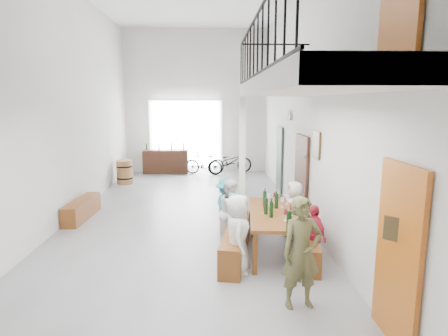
{
  "coord_description": "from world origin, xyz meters",
  "views": [
    {
      "loc": [
        0.6,
        -8.81,
        2.76
      ],
      "look_at": [
        0.89,
        -0.5,
        1.28
      ],
      "focal_mm": 30.0,
      "sensor_mm": 36.0,
      "label": 1
    }
  ],
  "objects_px": {
    "serving_counter": "(166,162)",
    "host_standing": "(302,253)",
    "oak_barrel": "(125,172)",
    "bench_inner": "(236,240)",
    "side_bench": "(82,209)",
    "bicycle_near": "(231,162)",
    "tasting_table": "(273,216)"
  },
  "relations": [
    {
      "from": "serving_counter",
      "to": "host_standing",
      "type": "relative_size",
      "value": 1.12
    },
    {
      "from": "serving_counter",
      "to": "oak_barrel",
      "type": "bearing_deg",
      "value": -122.69
    },
    {
      "from": "bench_inner",
      "to": "side_bench",
      "type": "distance_m",
      "value": 4.21
    },
    {
      "from": "host_standing",
      "to": "bench_inner",
      "type": "bearing_deg",
      "value": 102.79
    },
    {
      "from": "serving_counter",
      "to": "bicycle_near",
      "type": "xyz_separation_m",
      "value": [
        2.53,
        -0.15,
        0.01
      ]
    },
    {
      "from": "tasting_table",
      "to": "serving_counter",
      "type": "height_order",
      "value": "serving_counter"
    },
    {
      "from": "side_bench",
      "to": "serving_counter",
      "type": "bearing_deg",
      "value": 76.99
    },
    {
      "from": "tasting_table",
      "to": "bench_inner",
      "type": "xyz_separation_m",
      "value": [
        -0.67,
        -0.01,
        -0.45
      ]
    },
    {
      "from": "oak_barrel",
      "to": "side_bench",
      "type": "bearing_deg",
      "value": -92.23
    },
    {
      "from": "bench_inner",
      "to": "serving_counter",
      "type": "height_order",
      "value": "serving_counter"
    },
    {
      "from": "serving_counter",
      "to": "host_standing",
      "type": "bearing_deg",
      "value": -73.57
    },
    {
      "from": "bicycle_near",
      "to": "bench_inner",
      "type": "bearing_deg",
      "value": 158.82
    },
    {
      "from": "oak_barrel",
      "to": "serving_counter",
      "type": "height_order",
      "value": "serving_counter"
    },
    {
      "from": "bench_inner",
      "to": "host_standing",
      "type": "height_order",
      "value": "host_standing"
    },
    {
      "from": "bench_inner",
      "to": "oak_barrel",
      "type": "xyz_separation_m",
      "value": [
        -3.4,
        6.12,
        0.14
      ]
    },
    {
      "from": "bicycle_near",
      "to": "tasting_table",
      "type": "bearing_deg",
      "value": 163.74
    },
    {
      "from": "tasting_table",
      "to": "oak_barrel",
      "type": "distance_m",
      "value": 7.35
    },
    {
      "from": "serving_counter",
      "to": "tasting_table",
      "type": "bearing_deg",
      "value": -70.51
    },
    {
      "from": "side_bench",
      "to": "serving_counter",
      "type": "height_order",
      "value": "serving_counter"
    },
    {
      "from": "side_bench",
      "to": "host_standing",
      "type": "height_order",
      "value": "host_standing"
    },
    {
      "from": "tasting_table",
      "to": "oak_barrel",
      "type": "bearing_deg",
      "value": 128.7
    },
    {
      "from": "tasting_table",
      "to": "bicycle_near",
      "type": "bearing_deg",
      "value": 97.76
    },
    {
      "from": "side_bench",
      "to": "tasting_table",
      "type": "bearing_deg",
      "value": -28.08
    },
    {
      "from": "side_bench",
      "to": "bicycle_near",
      "type": "xyz_separation_m",
      "value": [
        3.85,
        5.57,
        0.24
      ]
    },
    {
      "from": "tasting_table",
      "to": "bench_inner",
      "type": "bearing_deg",
      "value": -173.91
    },
    {
      "from": "tasting_table",
      "to": "bench_inner",
      "type": "distance_m",
      "value": 0.81
    },
    {
      "from": "tasting_table",
      "to": "bicycle_near",
      "type": "distance_m",
      "value": 7.84
    },
    {
      "from": "oak_barrel",
      "to": "host_standing",
      "type": "relative_size",
      "value": 0.52
    },
    {
      "from": "bench_inner",
      "to": "host_standing",
      "type": "relative_size",
      "value": 1.47
    },
    {
      "from": "side_bench",
      "to": "serving_counter",
      "type": "distance_m",
      "value": 5.87
    },
    {
      "from": "bench_inner",
      "to": "oak_barrel",
      "type": "bearing_deg",
      "value": 128.74
    },
    {
      "from": "bench_inner",
      "to": "side_bench",
      "type": "bearing_deg",
      "value": 157.16
    }
  ]
}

